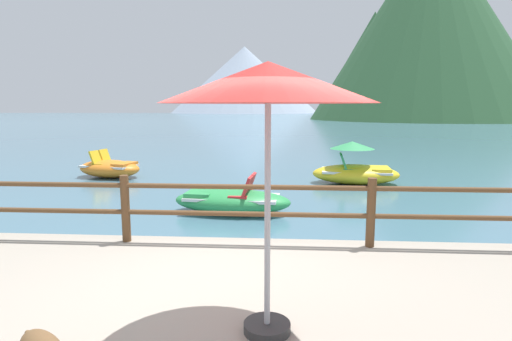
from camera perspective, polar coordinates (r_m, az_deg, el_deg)
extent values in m
plane|color=#477084|center=(44.05, 3.19, 5.81)|extent=(200.00, 200.00, 0.00)
cylinder|color=brown|center=(6.13, -17.52, -5.01)|extent=(0.12, 0.12, 0.95)
cylinder|color=brown|center=(5.83, 15.54, -5.61)|extent=(0.12, 0.12, 0.95)
cylinder|color=brown|center=(5.66, -1.42, -2.27)|extent=(23.80, 0.07, 0.07)
cylinder|color=brown|center=(5.75, -1.41, -5.99)|extent=(23.80, 0.07, 0.07)
cylinder|color=#B2B2B7|center=(3.39, 1.59, -6.51)|extent=(0.05, 0.05, 2.00)
cone|color=red|center=(3.28, 1.67, 12.03)|extent=(1.70, 1.70, 0.32)
cylinder|color=#333333|center=(3.76, 1.53, -20.76)|extent=(0.40, 0.40, 0.08)
cylinder|color=brown|center=(4.06, -28.51, -19.53)|extent=(0.19, 0.18, 0.04)
ellipsoid|color=green|center=(9.06, -3.28, -4.24)|extent=(2.64, 1.34, 0.51)
cube|color=silver|center=(9.04, -3.28, -3.69)|extent=(2.06, 1.09, 0.06)
cube|color=red|center=(9.20, -1.82, -3.01)|extent=(0.43, 0.43, 0.08)
cube|color=red|center=(9.12, -0.72, -1.70)|extent=(0.24, 0.42, 0.43)
cube|color=red|center=(8.77, -2.37, -3.60)|extent=(0.43, 0.43, 0.08)
cube|color=red|center=(8.69, -1.22, -2.23)|extent=(0.24, 0.42, 0.43)
cube|color=green|center=(9.20, -7.57, -3.15)|extent=(0.63, 0.83, 0.12)
ellipsoid|color=yellow|center=(12.74, 13.53, -0.50)|extent=(2.66, 1.59, 0.58)
cube|color=silver|center=(12.73, 13.54, -0.05)|extent=(2.08, 1.30, 0.06)
cube|color=#339956|center=(12.43, 12.78, 0.10)|extent=(0.43, 0.43, 0.08)
cube|color=#339956|center=(12.39, 11.98, 1.12)|extent=(0.24, 0.42, 0.43)
cube|color=#339956|center=(12.98, 12.62, 0.46)|extent=(0.43, 0.43, 0.08)
cube|color=#339956|center=(12.94, 11.86, 1.44)|extent=(0.24, 0.42, 0.43)
cube|color=yellow|center=(12.80, 16.68, 0.14)|extent=(0.64, 1.01, 0.12)
cone|color=#339956|center=(12.63, 13.09, 3.42)|extent=(1.42, 1.42, 0.22)
ellipsoid|color=orange|center=(14.35, -19.50, 0.25)|extent=(2.33, 1.65, 0.57)
cube|color=silver|center=(14.34, -19.52, 0.64)|extent=(1.83, 1.33, 0.06)
cube|color=yellow|center=(14.24, -20.62, 0.81)|extent=(0.48, 0.48, 0.08)
cube|color=yellow|center=(14.32, -21.24, 1.71)|extent=(0.29, 0.44, 0.43)
cube|color=yellow|center=(14.62, -19.48, 1.06)|extent=(0.48, 0.48, 0.08)
cube|color=yellow|center=(14.70, -20.09, 1.94)|extent=(0.29, 0.44, 0.43)
cube|color=orange|center=(14.00, -17.61, 0.79)|extent=(0.64, 0.92, 0.12)
cone|color=#2D5633|center=(81.93, 22.76, 18.21)|extent=(40.52, 40.52, 33.21)
cone|color=#2D5633|center=(84.75, 15.80, 13.68)|extent=(22.29, 22.29, 19.92)
cone|color=#93A3B7|center=(152.79, -1.58, 12.34)|extent=(52.85, 52.85, 23.44)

